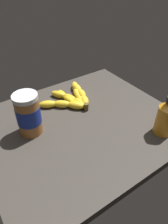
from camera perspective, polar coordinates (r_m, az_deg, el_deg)
name	(u,v)px	position (r cm, az deg, el deg)	size (l,w,h in cm)	color
ground_plane	(81,125)	(82.37, -0.73, -3.71)	(74.38, 63.34, 3.12)	#38332D
banana_bunch	(72,98)	(92.51, -3.21, 3.95)	(24.81, 22.12, 3.59)	yellow
peanut_butter_jar	(28,114)	(74.95, -15.07, -0.62)	(8.60, 8.60, 16.08)	#9E602D
honey_bottle	(166,117)	(78.34, 21.70, -1.36)	(6.71, 6.71, 15.42)	orange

